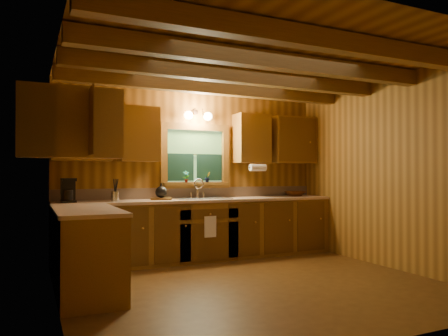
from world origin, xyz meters
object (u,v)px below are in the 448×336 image
Objects in this scene: sink at (202,202)px; wicker_basket at (295,194)px; coffee_maker at (68,190)px; cutting_board at (161,199)px.

sink is 2.46× the size of wicker_basket.
coffee_maker is at bearing -178.54° from wicker_basket.
wicker_basket is (2.32, 0.04, 0.03)m from cutting_board.
cutting_board is 0.89× the size of wicker_basket.
sink reaches higher than wicker_basket.
wicker_basket is at bearing -0.75° from coffee_maker.
coffee_maker is at bearing -162.47° from cutting_board.
wicker_basket is at bearing 1.96° from sink.
coffee_maker is 1.27m from cutting_board.
coffee_maker reaches higher than wicker_basket.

